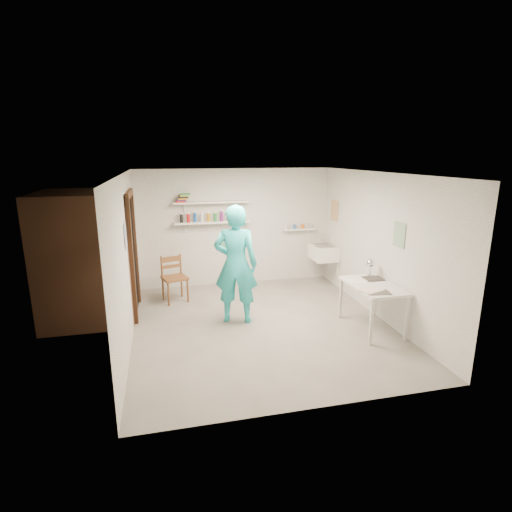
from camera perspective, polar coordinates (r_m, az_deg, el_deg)
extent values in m
cube|color=slate|center=(6.54, 0.82, -9.89)|extent=(4.00, 4.50, 0.02)
cube|color=silver|center=(5.97, 0.90, 11.81)|extent=(4.00, 4.50, 0.02)
cube|color=silver|center=(8.30, -2.96, 4.10)|extent=(4.00, 0.02, 2.40)
cube|color=silver|center=(4.09, 8.68, -6.97)|extent=(4.00, 0.02, 2.40)
cube|color=silver|center=(5.99, -18.13, -0.63)|extent=(0.02, 4.50, 2.40)
cube|color=silver|center=(6.90, 17.27, 1.36)|extent=(0.02, 4.50, 2.40)
cube|color=black|center=(7.05, -17.21, -0.04)|extent=(0.02, 0.90, 2.00)
cube|color=brown|center=(7.13, -22.93, 0.02)|extent=(1.40, 1.50, 2.10)
cube|color=brown|center=(6.88, -17.69, 8.47)|extent=(0.06, 1.05, 0.10)
cube|color=brown|center=(6.57, -17.29, -1.09)|extent=(0.06, 0.10, 2.00)
cube|color=brown|center=(7.54, -16.83, 0.89)|extent=(0.06, 0.10, 2.00)
cube|color=white|center=(8.08, -6.31, 4.82)|extent=(1.50, 0.22, 0.03)
cube|color=white|center=(8.02, -6.39, 7.64)|extent=(1.50, 0.22, 0.03)
cube|color=white|center=(8.58, 6.08, 3.82)|extent=(0.70, 0.14, 0.03)
cube|color=#334C7F|center=(5.96, -18.14, 2.76)|extent=(0.01, 0.28, 0.36)
cube|color=#995933|center=(8.40, 11.13, 6.39)|extent=(0.01, 0.34, 0.42)
cube|color=#3F724C|center=(6.37, 19.77, 2.88)|extent=(0.01, 0.30, 0.38)
cube|color=white|center=(8.38, 9.65, 0.51)|extent=(0.48, 0.60, 0.30)
imported|color=#27C1C6|center=(6.39, -2.91, -1.22)|extent=(0.81, 0.65, 1.93)
cylinder|color=beige|center=(6.50, -3.84, 1.96)|extent=(0.34, 0.14, 0.35)
cube|color=brown|center=(7.54, -11.54, -3.08)|extent=(0.52, 0.50, 0.91)
cube|color=silver|center=(6.53, 16.20, -6.98)|extent=(0.65, 1.09, 0.73)
sphere|color=silver|center=(6.80, 16.08, -0.96)|extent=(0.14, 0.14, 0.14)
cylinder|color=black|center=(8.01, -10.82, 5.30)|extent=(0.06, 0.06, 0.17)
cylinder|color=red|center=(8.02, -9.82, 5.35)|extent=(0.06, 0.06, 0.17)
cylinder|color=blue|center=(8.03, -8.82, 5.41)|extent=(0.06, 0.06, 0.17)
cylinder|color=white|center=(8.04, -7.82, 5.45)|extent=(0.06, 0.06, 0.17)
cylinder|color=orange|center=(8.05, -6.83, 5.50)|extent=(0.06, 0.06, 0.17)
cylinder|color=#268C3F|center=(8.07, -5.84, 5.55)|extent=(0.06, 0.06, 0.17)
cylinder|color=#8C268C|center=(8.09, -4.85, 5.59)|extent=(0.06, 0.06, 0.17)
cylinder|color=gold|center=(8.11, -3.87, 5.63)|extent=(0.06, 0.06, 0.17)
cylinder|color=black|center=(8.14, -2.89, 5.67)|extent=(0.06, 0.06, 0.17)
cylinder|color=red|center=(8.16, -1.92, 5.71)|extent=(0.06, 0.06, 0.17)
cube|color=red|center=(7.97, -10.72, 7.65)|extent=(0.18, 0.14, 0.03)
cube|color=#1933A5|center=(7.97, -10.58, 7.86)|extent=(0.18, 0.14, 0.03)
cube|color=orange|center=(7.96, -10.45, 8.06)|extent=(0.18, 0.14, 0.03)
cube|color=black|center=(7.96, -10.31, 8.27)|extent=(0.18, 0.14, 0.03)
cube|color=yellow|center=(7.96, -10.17, 8.48)|extent=(0.18, 0.14, 0.03)
cube|color=#338C4C|center=(7.96, -10.04, 8.69)|extent=(0.18, 0.14, 0.03)
cylinder|color=silver|center=(8.50, 4.77, 4.17)|extent=(0.07, 0.07, 0.09)
cylinder|color=#335999|center=(8.54, 5.65, 4.20)|extent=(0.07, 0.07, 0.09)
cylinder|color=orange|center=(8.59, 6.52, 4.23)|extent=(0.07, 0.07, 0.09)
cylinder|color=#999999|center=(8.63, 7.39, 4.26)|extent=(0.07, 0.07, 0.09)
cube|color=silver|center=(6.41, 16.42, -3.94)|extent=(0.30, 0.22, 0.00)
cube|color=#4C4742|center=(6.41, 16.43, -3.90)|extent=(0.30, 0.22, 0.00)
cube|color=beige|center=(6.41, 16.43, -3.87)|extent=(0.30, 0.22, 0.00)
cube|color=#383330|center=(6.41, 16.43, -3.84)|extent=(0.30, 0.22, 0.00)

